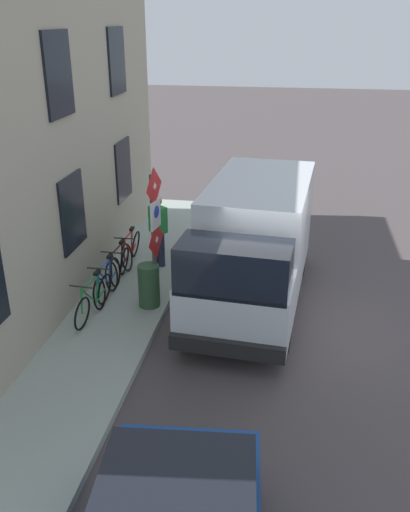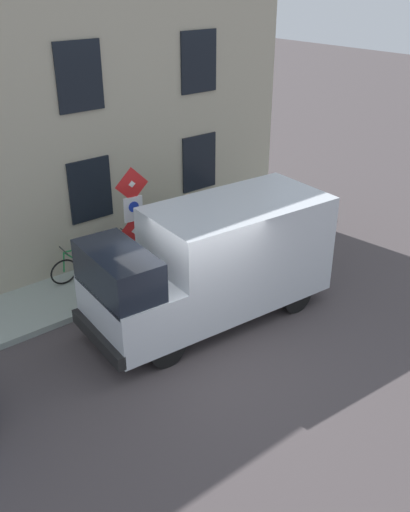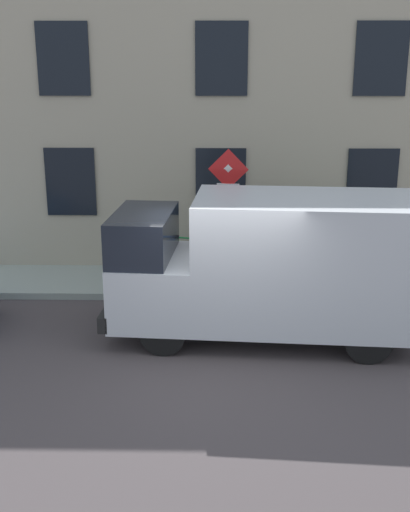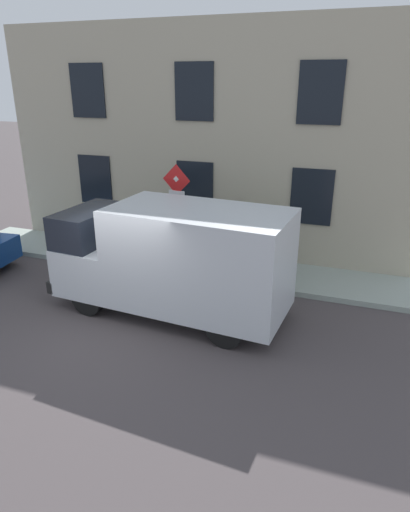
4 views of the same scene
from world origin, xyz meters
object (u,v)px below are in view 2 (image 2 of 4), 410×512
delivery_van (215,261)px  bicycle_green (84,264)px  bicycle_red (169,236)px  bicycle_blue (115,254)px  bicycle_black (143,245)px  pedestrian (189,223)px  sign_post_stacked (134,217)px  litter_bin (128,269)px

delivery_van → bicycle_green: bearing=-59.8°
delivery_van → bicycle_red: (3.03, -1.01, -0.82)m
bicycle_red → bicycle_blue: 1.65m
bicycle_black → pedestrian: (-0.68, -0.96, 0.56)m
sign_post_stacked → bicycle_black: 1.99m
bicycle_black → bicycle_blue: same height
delivery_van → pedestrian: delivery_van is taller
bicycle_green → pedestrian: 2.75m
sign_post_stacked → litter_bin: size_ratio=3.08×
bicycle_black → bicycle_blue: bearing=1.2°
bicycle_green → pedestrian: (-0.68, -2.61, 0.56)m
sign_post_stacked → bicycle_blue: size_ratio=1.62×
delivery_van → bicycle_green: 3.47m
pedestrian → litter_bin: bearing=44.9°
bicycle_red → bicycle_black: same height
litter_bin → pedestrian: bearing=-81.7°
litter_bin → delivery_van: bearing=-157.3°
bicycle_red → bicycle_black: bearing=-2.0°
bicycle_green → delivery_van: bearing=120.0°
delivery_van → bicycle_red: delivery_van is taller
bicycle_black → pedestrian: bearing=145.7°
bicycle_green → pedestrian: size_ratio=1.00×
delivery_van → litter_bin: bearing=-63.1°
bicycle_blue → bicycle_green: size_ratio=1.00×
bicycle_black → litter_bin: (-0.97, 1.04, 0.08)m
bicycle_blue → litter_bin: size_ratio=1.90×
bicycle_black → pedestrian: pedestrian is taller
bicycle_red → bicycle_green: (0.00, 2.48, 0.00)m
delivery_van → bicycle_black: 3.14m
bicycle_red → pedestrian: size_ratio=1.00×
bicycle_green → bicycle_blue: bearing=-176.1°
sign_post_stacked → bicycle_green: bearing=33.9°
sign_post_stacked → bicycle_green: sign_post_stacked is taller
bicycle_green → litter_bin: size_ratio=1.90×
sign_post_stacked → litter_bin: 1.32m
sign_post_stacked → bicycle_red: sign_post_stacked is taller
sign_post_stacked → bicycle_blue: bearing=-3.9°
sign_post_stacked → bicycle_black: sign_post_stacked is taller
pedestrian → litter_bin: 2.07m
litter_bin → bicycle_green: bearing=32.3°
bicycle_red → delivery_van: bearing=69.6°
delivery_van → bicycle_red: 3.29m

